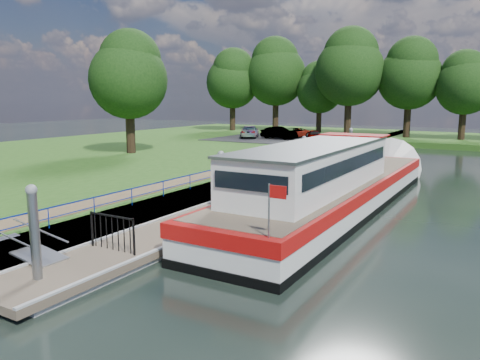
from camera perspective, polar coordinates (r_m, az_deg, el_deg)
The scene contains 17 objects.
ground at distance 14.17m, azimuth -21.62°, elevation -11.98°, with size 160.00×160.00×0.00m, color black.
riverbank at distance 36.93m, azimuth -20.68°, elevation 1.93°, with size 32.00×90.00×0.78m, color #244D16.
bank_edge at distance 26.83m, azimuth 0.62°, elevation -0.22°, with size 1.10×90.00×0.78m, color #473D2D.
footpath at distance 22.28m, azimuth -12.58°, elevation -1.49°, with size 1.60×40.00×0.05m, color brown.
carpark at distance 50.92m, azimuth 5.25°, elevation 5.04°, with size 14.00×12.00×0.06m, color black.
blue_fence at distance 17.64m, azimuth -19.77°, elevation -3.13°, with size 0.04×18.04×0.72m.
pontoon at distance 23.96m, azimuth 3.53°, elevation -1.98°, with size 2.50×30.00×0.56m.
mooring_piles at distance 23.75m, azimuth 3.56°, elevation 0.61°, with size 0.30×27.30×3.55m.
gangway at distance 15.67m, azimuth -24.54°, elevation -7.67°, with size 2.58×1.00×0.92m.
gate_panel at distance 15.17m, azimuth -15.34°, elevation -5.61°, with size 1.85×0.05×1.15m.
barge at distance 22.45m, azimuth 11.80°, elevation -0.62°, with size 4.36×21.15×4.78m.
horizon_trees at distance 57.97m, azimuth 18.68°, elevation 12.22°, with size 54.38×10.03×12.87m.
bank_tree_a at distance 38.65m, azimuth -13.38°, elevation 12.50°, with size 6.12×6.12×9.72m.
car_a at distance 48.04m, azimuth 9.10°, elevation 5.38°, with size 1.35×3.35×1.14m, color #999999.
car_b at distance 50.20m, azimuth 4.77°, elevation 5.75°, with size 1.38×3.95×1.30m, color #999999.
car_c at distance 51.89m, azimuth 1.20°, elevation 5.92°, with size 1.82×4.49×1.30m, color #999999.
car_d at distance 51.64m, azimuth 6.52°, elevation 5.73°, with size 1.82×3.96×1.10m, color #999999.
Camera 1 is at (10.57, -7.92, 5.12)m, focal length 35.00 mm.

